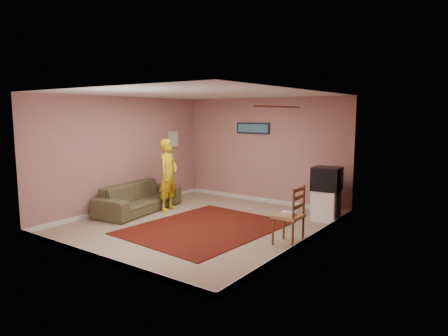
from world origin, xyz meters
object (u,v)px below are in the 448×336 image
Objects in this scene: chair_a at (326,191)px; sofa at (139,198)px; chair_b at (289,209)px; person at (168,175)px; crt_tv at (327,179)px; tv_cabinet at (326,205)px.

sofa is at bearing -150.85° from chair_a.
person is at bearing -99.24° from chair_b.
crt_tv is 1.10× the size of chair_b.
crt_tv is at bearing -175.09° from tv_cabinet.
crt_tv is at bearing -73.92° from sofa.
person is (-3.28, -1.26, 0.50)m from tv_cabinet.
sofa is (-3.80, 0.11, -0.30)m from chair_b.
crt_tv is at bearing -67.54° from chair_a.
chair_a is at bearing -69.36° from sofa.
person is (-3.33, 0.58, 0.20)m from chair_b.
crt_tv reaches higher than tv_cabinet.
chair_a is 3.53m from person.
tv_cabinet is at bearing -73.94° from sofa.
sofa is 0.83m from person.
chair_a is at bearing 107.76° from crt_tv.
chair_a is at bearing 113.61° from tv_cabinet.
person reaches higher than chair_b.
tv_cabinet is at bearing -66.60° from chair_a.
chair_b is (0.18, -2.15, 0.06)m from chair_a.
person reaches higher than chair_a.
person is (-3.15, -1.57, 0.26)m from chair_a.
tv_cabinet is 0.41m from chair_a.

